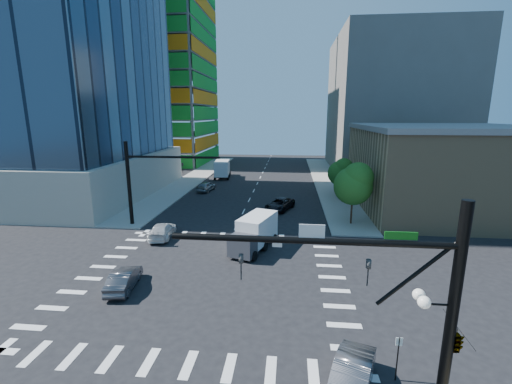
# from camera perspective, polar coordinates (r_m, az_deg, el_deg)

# --- Properties ---
(ground) EXTENTS (160.00, 160.00, 0.00)m
(ground) POSITION_cam_1_polar(r_m,az_deg,el_deg) (26.43, -7.55, -14.02)
(ground) COLOR black
(ground) RESTS_ON ground
(road_markings) EXTENTS (20.00, 20.00, 0.01)m
(road_markings) POSITION_cam_1_polar(r_m,az_deg,el_deg) (26.43, -7.55, -14.01)
(road_markings) COLOR silver
(road_markings) RESTS_ON ground
(sidewalk_ne) EXTENTS (5.00, 60.00, 0.15)m
(sidewalk_ne) POSITION_cam_1_polar(r_m,az_deg,el_deg) (64.38, 11.73, 1.95)
(sidewalk_ne) COLOR gray
(sidewalk_ne) RESTS_ON ground
(sidewalk_nw) EXTENTS (5.00, 60.00, 0.15)m
(sidewalk_nw) POSITION_cam_1_polar(r_m,az_deg,el_deg) (66.56, -10.21, 2.36)
(sidewalk_nw) COLOR gray
(sidewalk_nw) RESTS_ON ground
(construction_building) EXTENTS (25.16, 34.50, 70.60)m
(construction_building) POSITION_cam_1_polar(r_m,az_deg,el_deg) (91.97, -16.45, 20.25)
(construction_building) COLOR slate
(construction_building) RESTS_ON ground
(commercial_building) EXTENTS (20.50, 22.50, 10.60)m
(commercial_building) POSITION_cam_1_polar(r_m,az_deg,el_deg) (49.33, 28.79, 3.56)
(commercial_building) COLOR tan
(commercial_building) RESTS_ON ground
(bg_building_ne) EXTENTS (24.00, 30.00, 28.00)m
(bg_building_ne) POSITION_cam_1_polar(r_m,az_deg,el_deg) (80.81, 21.66, 13.42)
(bg_building_ne) COLOR #625D58
(bg_building_ne) RESTS_ON ground
(signal_mast_se) EXTENTS (10.51, 2.48, 9.00)m
(signal_mast_se) POSITION_cam_1_polar(r_m,az_deg,el_deg) (14.20, 26.43, -17.55)
(signal_mast_se) COLOR black
(signal_mast_se) RESTS_ON sidewalk_se
(signal_mast_nw) EXTENTS (10.20, 0.40, 9.00)m
(signal_mast_nw) POSITION_cam_1_polar(r_m,az_deg,el_deg) (38.37, -18.50, 2.55)
(signal_mast_nw) COLOR black
(signal_mast_nw) RESTS_ON sidewalk_nw
(tree_south) EXTENTS (4.16, 4.16, 6.82)m
(tree_south) POSITION_cam_1_polar(r_m,az_deg,el_deg) (38.16, 16.12, 1.42)
(tree_south) COLOR #382316
(tree_south) RESTS_ON sidewalk_ne
(tree_north) EXTENTS (3.54, 3.52, 5.78)m
(tree_north) POSITION_cam_1_polar(r_m,az_deg,el_deg) (49.99, 14.03, 3.32)
(tree_north) COLOR #382316
(tree_north) RESTS_ON sidewalk_ne
(no_parking_sign) EXTENTS (0.30, 0.06, 2.20)m
(no_parking_sign) POSITION_cam_1_polar(r_m,az_deg,el_deg) (18.13, 22.57, -23.64)
(no_parking_sign) COLOR black
(no_parking_sign) RESTS_ON ground
(car_nb_right) EXTENTS (3.00, 4.76, 1.48)m
(car_nb_right) POSITION_cam_1_polar(r_m,az_deg,el_deg) (17.27, 15.51, -27.86)
(car_nb_right) COLOR #58575D
(car_nb_right) RESTS_ON ground
(car_nb_far) EXTENTS (4.18, 5.84, 1.48)m
(car_nb_far) POSITION_cam_1_polar(r_m,az_deg,el_deg) (43.59, 3.98, -2.05)
(car_nb_far) COLOR black
(car_nb_far) RESTS_ON ground
(car_sb_near) EXTENTS (2.48, 5.07, 1.42)m
(car_sb_near) POSITION_cam_1_polar(r_m,az_deg,el_deg) (35.17, -15.35, -6.19)
(car_sb_near) COLOR white
(car_sb_near) RESTS_ON ground
(car_sb_mid) EXTENTS (2.52, 4.79, 1.55)m
(car_sb_mid) POSITION_cam_1_polar(r_m,az_deg,el_deg) (54.77, -8.30, 0.96)
(car_sb_mid) COLOR gray
(car_sb_mid) RESTS_ON ground
(car_sb_cross) EXTENTS (2.03, 4.34, 1.38)m
(car_sb_cross) POSITION_cam_1_polar(r_m,az_deg,el_deg) (26.21, -21.15, -13.39)
(car_sb_cross) COLOR #47474C
(car_sb_cross) RESTS_ON ground
(box_truck_near) EXTENTS (4.06, 6.10, 2.96)m
(box_truck_near) POSITION_cam_1_polar(r_m,az_deg,el_deg) (30.71, -0.47, -7.33)
(box_truck_near) COLOR black
(box_truck_near) RESTS_ON ground
(box_truck_far) EXTENTS (3.40, 6.67, 3.37)m
(box_truck_far) POSITION_cam_1_polar(r_m,az_deg,el_deg) (66.34, -5.58, 3.71)
(box_truck_far) COLOR black
(box_truck_far) RESTS_ON ground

